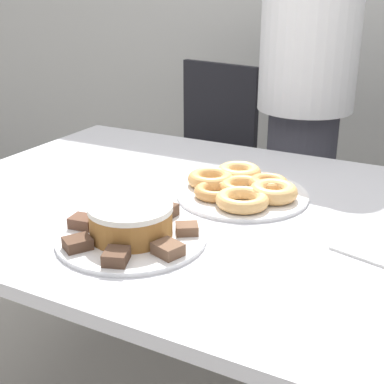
{
  "coord_description": "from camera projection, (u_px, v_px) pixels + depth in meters",
  "views": [
    {
      "loc": [
        0.51,
        -1.09,
        1.24
      ],
      "look_at": [
        -0.02,
        -0.08,
        0.79
      ],
      "focal_mm": 50.0,
      "sensor_mm": 36.0,
      "label": 1
    }
  ],
  "objects": [
    {
      "name": "frosted_cake",
      "position": [
        131.0,
        220.0,
        1.12
      ],
      "size": [
        0.18,
        0.18,
        0.07
      ],
      "color": "#9E662D",
      "rests_on": "plate_cake"
    },
    {
      "name": "donut_1",
      "position": [
        211.0,
        179.0,
        1.41
      ],
      "size": [
        0.12,
        0.12,
        0.03
      ],
      "color": "tan",
      "rests_on": "plate_donuts"
    },
    {
      "name": "lamington_3",
      "position": [
        83.0,
        222.0,
        1.17
      ],
      "size": [
        0.06,
        0.05,
        0.02
      ],
      "rotation": [
        0.0,
        0.0,
        3.26
      ],
      "color": "brown",
      "rests_on": "plate_cake"
    },
    {
      "name": "plate_donuts",
      "position": [
        242.0,
        194.0,
        1.36
      ],
      "size": [
        0.34,
        0.34,
        0.01
      ],
      "color": "white",
      "rests_on": "table"
    },
    {
      "name": "donut_0",
      "position": [
        242.0,
        187.0,
        1.36
      ],
      "size": [
        0.12,
        0.12,
        0.03
      ],
      "color": "tan",
      "rests_on": "plate_donuts"
    },
    {
      "name": "donut_6",
      "position": [
        239.0,
        173.0,
        1.45
      ],
      "size": [
        0.12,
        0.12,
        0.04
      ],
      "color": "#E5AD66",
      "rests_on": "plate_donuts"
    },
    {
      "name": "donut_3",
      "position": [
        242.0,
        200.0,
        1.27
      ],
      "size": [
        0.13,
        0.13,
        0.03
      ],
      "color": "#E5AD66",
      "rests_on": "plate_donuts"
    },
    {
      "name": "table",
      "position": [
        214.0,
        236.0,
        1.34
      ],
      "size": [
        1.49,
        1.02,
        0.73
      ],
      "color": "silver",
      "rests_on": "ground_plane"
    },
    {
      "name": "plate_cake",
      "position": [
        132.0,
        237.0,
        1.13
      ],
      "size": [
        0.32,
        0.32,
        0.01
      ],
      "color": "white",
      "rests_on": "table"
    },
    {
      "name": "donut_2",
      "position": [
        215.0,
        191.0,
        1.33
      ],
      "size": [
        0.1,
        0.1,
        0.03
      ],
      "color": "#D18E4C",
      "rests_on": "plate_donuts"
    },
    {
      "name": "lamington_4",
      "position": [
        78.0,
        243.0,
        1.07
      ],
      "size": [
        0.07,
        0.07,
        0.02
      ],
      "rotation": [
        0.0,
        0.0,
        4.16
      ],
      "color": "#513828",
      "rests_on": "plate_cake"
    },
    {
      "name": "lamington_6",
      "position": [
        168.0,
        249.0,
        1.05
      ],
      "size": [
        0.07,
        0.06,
        0.02
      ],
      "rotation": [
        0.0,
        0.0,
        5.96
      ],
      "color": "brown",
      "rests_on": "plate_cake"
    },
    {
      "name": "lamington_2",
      "position": [
        121.0,
        209.0,
        1.23
      ],
      "size": [
        0.06,
        0.06,
        0.03
      ],
      "rotation": [
        0.0,
        0.0,
        2.37
      ],
      "color": "#513828",
      "rests_on": "plate_cake"
    },
    {
      "name": "office_chair_left",
      "position": [
        199.0,
        174.0,
        2.39
      ],
      "size": [
        0.52,
        0.52,
        0.91
      ],
      "rotation": [
        0.0,
        0.0,
        -0.2
      ],
      "color": "black",
      "rests_on": "ground_plane"
    },
    {
      "name": "lamington_0",
      "position": [
        187.0,
        229.0,
        1.14
      ],
      "size": [
        0.06,
        0.06,
        0.02
      ],
      "rotation": [
        0.0,
        0.0,
        0.57
      ],
      "color": "brown",
      "rests_on": "plate_cake"
    },
    {
      "name": "napkin",
      "position": [
        368.0,
        249.0,
        1.09
      ],
      "size": [
        0.14,
        0.13,
        0.01
      ],
      "color": "white",
      "rests_on": "table"
    },
    {
      "name": "person_standing",
      "position": [
        306.0,
        94.0,
        1.92
      ],
      "size": [
        0.34,
        0.34,
        1.64
      ],
      "color": "#383842",
      "rests_on": "ground_plane"
    },
    {
      "name": "donut_5",
      "position": [
        268.0,
        184.0,
        1.38
      ],
      "size": [
        0.1,
        0.1,
        0.03
      ],
      "color": "#D18E4C",
      "rests_on": "plate_donuts"
    },
    {
      "name": "lamington_1",
      "position": [
        165.0,
        211.0,
        1.22
      ],
      "size": [
        0.05,
        0.06,
        0.03
      ],
      "rotation": [
        0.0,
        0.0,
        1.47
      ],
      "color": "#513828",
      "rests_on": "plate_cake"
    },
    {
      "name": "donut_4",
      "position": [
        273.0,
        192.0,
        1.32
      ],
      "size": [
        0.12,
        0.12,
        0.04
      ],
      "color": "#E5AD66",
      "rests_on": "plate_donuts"
    },
    {
      "name": "lamington_5",
      "position": [
        116.0,
        256.0,
        1.02
      ],
      "size": [
        0.06,
        0.07,
        0.02
      ],
      "rotation": [
        0.0,
        0.0,
        5.06
      ],
      "color": "#513828",
      "rests_on": "plate_cake"
    }
  ]
}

